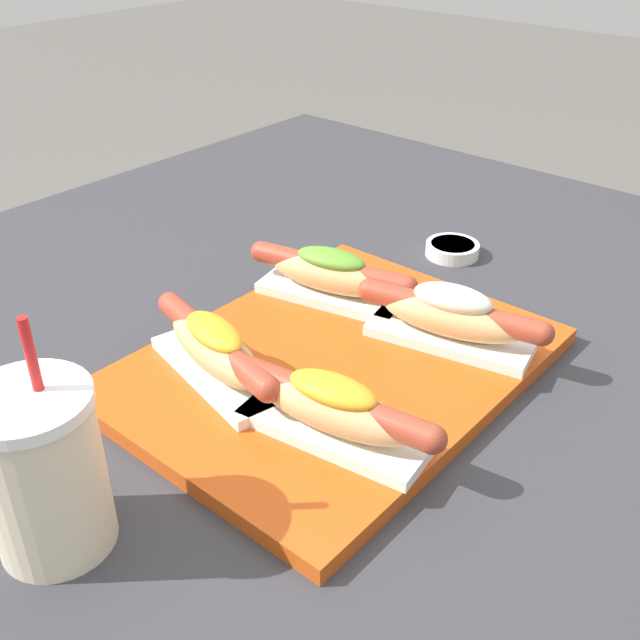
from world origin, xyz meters
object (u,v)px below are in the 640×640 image
(sauce_bowl, at_px, (452,249))
(drink_cup, at_px, (44,471))
(hot_dog_2, at_px, (215,350))
(hot_dog_1, at_px, (451,317))
(serving_tray, at_px, (334,365))
(hot_dog_0, at_px, (333,409))
(hot_dog_3, at_px, (331,275))

(sauce_bowl, distance_m, drink_cup, 0.65)
(hot_dog_2, bearing_deg, hot_dog_1, -35.11)
(serving_tray, height_order, hot_dog_0, hot_dog_0)
(serving_tray, relative_size, hot_dog_3, 2.08)
(hot_dog_2, height_order, hot_dog_3, same)
(hot_dog_1, distance_m, hot_dog_3, 0.16)
(hot_dog_2, height_order, drink_cup, drink_cup)
(hot_dog_2, distance_m, hot_dog_3, 0.20)
(hot_dog_1, distance_m, hot_dog_2, 0.25)
(sauce_bowl, relative_size, drink_cup, 0.36)
(serving_tray, height_order, drink_cup, drink_cup)
(hot_dog_0, xyz_separation_m, hot_dog_3, (0.20, 0.17, -0.00))
(hot_dog_0, relative_size, hot_dog_2, 1.01)
(serving_tray, bearing_deg, hot_dog_0, -141.18)
(serving_tray, height_order, sauce_bowl, same)
(hot_dog_0, distance_m, hot_dog_1, 0.21)
(hot_dog_0, height_order, hot_dog_3, same)
(hot_dog_0, relative_size, drink_cup, 1.07)
(hot_dog_0, distance_m, drink_cup, 0.25)
(serving_tray, height_order, hot_dog_1, hot_dog_1)
(hot_dog_3, relative_size, drink_cup, 1.06)
(serving_tray, bearing_deg, hot_dog_3, 41.55)
(hot_dog_3, height_order, drink_cup, drink_cup)
(serving_tray, xyz_separation_m, hot_dog_2, (-0.10, 0.07, 0.04))
(hot_dog_0, bearing_deg, drink_cup, 155.93)
(serving_tray, xyz_separation_m, drink_cup, (-0.32, 0.02, 0.06))
(serving_tray, xyz_separation_m, hot_dog_0, (-0.10, -0.08, 0.04))
(hot_dog_0, relative_size, hot_dog_3, 1.01)
(hot_dog_0, height_order, drink_cup, drink_cup)
(serving_tray, height_order, hot_dog_3, hot_dog_3)
(hot_dog_1, relative_size, drink_cup, 1.06)
(hot_dog_0, bearing_deg, sauce_bowl, 17.76)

